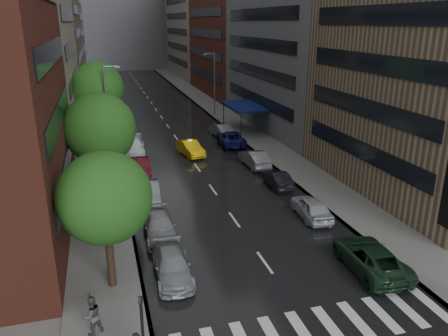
{
  "coord_description": "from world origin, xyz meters",
  "views": [
    {
      "loc": [
        -8.39,
        -16.78,
        13.34
      ],
      "look_at": [
        0.0,
        12.65,
        3.0
      ],
      "focal_mm": 35.0,
      "sensor_mm": 36.0,
      "label": 1
    }
  ],
  "objects": [
    {
      "name": "sidewalk_left",
      "position": [
        -9.0,
        50.0,
        0.07
      ],
      "size": [
        4.0,
        140.0,
        0.15
      ],
      "primitive_type": "cube",
      "color": "gray",
      "rests_on": "ground"
    },
    {
      "name": "ped_black_umbrella",
      "position": [
        -9.57,
        0.25,
        1.38
      ],
      "size": [
        1.13,
        1.04,
        2.09
      ],
      "color": "#48474C",
      "rests_on": "sidewalk_left"
    },
    {
      "name": "tree_far",
      "position": [
        -8.6,
        33.23,
        6.31
      ],
      "size": [
        5.78,
        5.78,
        9.22
      ],
      "color": "#382619",
      "rests_on": "ground"
    },
    {
      "name": "ground",
      "position": [
        0.0,
        0.0,
        0.0
      ],
      "size": [
        220.0,
        220.0,
        0.0
      ],
      "primitive_type": "plane",
      "color": "gray",
      "rests_on": "ground"
    },
    {
      "name": "sidewalk_right",
      "position": [
        9.0,
        50.0,
        0.07
      ],
      "size": [
        4.0,
        140.0,
        0.15
      ],
      "primitive_type": "cube",
      "color": "gray",
      "rests_on": "ground"
    },
    {
      "name": "parked_cars_left",
      "position": [
        -5.4,
        19.88,
        0.73
      ],
      "size": [
        2.53,
        34.81,
        1.54
      ],
      "color": "#939498",
      "rests_on": "ground"
    },
    {
      "name": "buildings_right",
      "position": [
        15.0,
        56.7,
        15.03
      ],
      "size": [
        8.05,
        109.1,
        36.0
      ],
      "color": "#937A5B",
      "rests_on": "ground"
    },
    {
      "name": "awning",
      "position": [
        8.98,
        35.0,
        3.13
      ],
      "size": [
        4.0,
        8.0,
        3.12
      ],
      "color": "navy",
      "rests_on": "sidewalk_right"
    },
    {
      "name": "road",
      "position": [
        0.0,
        50.0,
        0.01
      ],
      "size": [
        14.0,
        140.0,
        0.01
      ],
      "primitive_type": "cube",
      "color": "black",
      "rests_on": "ground"
    },
    {
      "name": "street_lamp_left",
      "position": [
        -7.72,
        30.0,
        4.89
      ],
      "size": [
        1.74,
        0.22,
        9.0
      ],
      "color": "gray",
      "rests_on": "sidewalk_left"
    },
    {
      "name": "building_far",
      "position": [
        0.0,
        118.0,
        16.0
      ],
      "size": [
        40.0,
        14.0,
        32.0
      ],
      "primitive_type": "cube",
      "color": "slate",
      "rests_on": "ground"
    },
    {
      "name": "parked_cars_right",
      "position": [
        5.4,
        17.45,
        0.77
      ],
      "size": [
        3.17,
        36.62,
        1.59
      ],
      "color": "#17321E",
      "rests_on": "ground"
    },
    {
      "name": "taxi",
      "position": [
        0.2,
        26.21,
        0.76
      ],
      "size": [
        2.46,
        4.86,
        1.53
      ],
      "primitive_type": "imported",
      "rotation": [
        0.0,
        0.0,
        0.19
      ],
      "color": "yellow",
      "rests_on": "ground"
    },
    {
      "name": "crosswalk",
      "position": [
        0.2,
        -2.0,
        0.01
      ],
      "size": [
        13.15,
        2.8,
        0.01
      ],
      "color": "silver",
      "rests_on": "ground"
    },
    {
      "name": "traffic_light",
      "position": [
        -7.6,
        -2.59,
        2.23
      ],
      "size": [
        0.18,
        0.15,
        3.45
      ],
      "color": "black",
      "rests_on": "sidewalk_left"
    },
    {
      "name": "buildings_left",
      "position": [
        -15.0,
        58.79,
        15.99
      ],
      "size": [
        8.0,
        108.0,
        38.0
      ],
      "color": "maroon",
      "rests_on": "ground"
    },
    {
      "name": "tree_near",
      "position": [
        -8.6,
        3.86,
        5.1
      ],
      "size": [
        4.68,
        4.68,
        7.46
      ],
      "color": "#382619",
      "rests_on": "ground"
    },
    {
      "name": "street_lamp_right",
      "position": [
        7.72,
        45.0,
        4.89
      ],
      "size": [
        1.74,
        0.22,
        9.0
      ],
      "color": "gray",
      "rests_on": "sidewalk_right"
    },
    {
      "name": "tree_mid",
      "position": [
        -8.6,
        16.01,
        5.78
      ],
      "size": [
        5.3,
        5.3,
        8.45
      ],
      "color": "#382619",
      "rests_on": "ground"
    }
  ]
}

